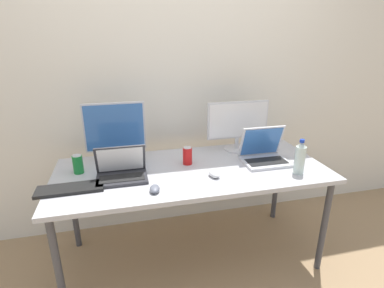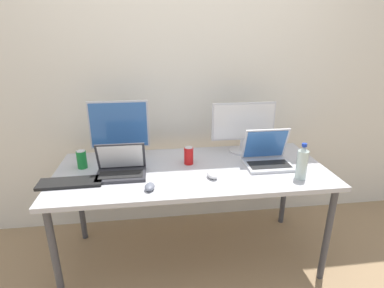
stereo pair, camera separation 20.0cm
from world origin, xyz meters
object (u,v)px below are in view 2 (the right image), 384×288
object	(u,v)px
work_desk	(192,176)
mouse_by_laptop	(212,175)
monitor_center	(243,125)
laptop_secondary	(267,157)
water_bottle	(302,163)
soda_can_by_laptop	(82,159)
mouse_by_keyboard	(150,187)
monitor_left	(119,128)
soda_can_near_keyboard	(189,156)
laptop_silver	(121,168)
keyboard_main	(70,183)

from	to	relation	value
work_desk	mouse_by_laptop	distance (m)	0.21
work_desk	monitor_center	world-z (taller)	monitor_center
monitor_center	laptop_secondary	bearing A→B (deg)	-69.14
water_bottle	soda_can_by_laptop	distance (m)	1.46
monitor_center	soda_can_by_laptop	distance (m)	1.20
mouse_by_keyboard	mouse_by_laptop	xyz separation A→B (m)	(0.40, 0.10, 0.00)
work_desk	monitor_left	bearing A→B (deg)	152.66
soda_can_near_keyboard	mouse_by_laptop	bearing A→B (deg)	-63.13
monitor_left	soda_can_by_laptop	bearing A→B (deg)	-150.38
monitor_left	mouse_by_laptop	distance (m)	0.76
laptop_silver	laptop_secondary	distance (m)	1.01
mouse_by_keyboard	water_bottle	bearing A→B (deg)	10.24
monitor_center	keyboard_main	bearing A→B (deg)	-161.84
laptop_secondary	keyboard_main	distance (m)	1.32
soda_can_by_laptop	laptop_silver	bearing A→B (deg)	-28.22
water_bottle	soda_can_near_keyboard	size ratio (longest dim) A/B	1.89
work_desk	mouse_by_laptop	size ratio (longest dim) A/B	18.09
laptop_secondary	soda_can_near_keyboard	world-z (taller)	laptop_secondary
keyboard_main	mouse_by_laptop	xyz separation A→B (m)	(0.88, -0.03, 0.01)
keyboard_main	soda_can_by_laptop	bearing A→B (deg)	82.90
laptop_silver	soda_can_by_laptop	size ratio (longest dim) A/B	2.51
laptop_secondary	soda_can_near_keyboard	distance (m)	0.55
monitor_left	keyboard_main	distance (m)	0.52
soda_can_near_keyboard	keyboard_main	bearing A→B (deg)	-164.39
monitor_left	laptop_silver	size ratio (longest dim) A/B	1.37
work_desk	laptop_silver	bearing A→B (deg)	-175.56
monitor_center	keyboard_main	size ratio (longest dim) A/B	1.28
monitor_left	monitor_center	size ratio (longest dim) A/B	0.88
laptop_silver	water_bottle	world-z (taller)	water_bottle
work_desk	monitor_center	bearing A→B (deg)	31.81
laptop_secondary	soda_can_by_laptop	size ratio (longest dim) A/B	2.55
monitor_center	water_bottle	world-z (taller)	monitor_center
water_bottle	laptop_secondary	bearing A→B (deg)	119.63
laptop_silver	laptop_secondary	world-z (taller)	laptop_secondary
work_desk	keyboard_main	distance (m)	0.79
mouse_by_laptop	water_bottle	xyz separation A→B (m)	(0.56, -0.08, 0.09)
mouse_by_laptop	soda_can_near_keyboard	bearing A→B (deg)	104.17
monitor_left	monitor_center	distance (m)	0.93
monitor_center	mouse_by_keyboard	xyz separation A→B (m)	(-0.72, -0.53, -0.20)
laptop_silver	laptop_secondary	bearing A→B (deg)	2.08
keyboard_main	mouse_by_keyboard	size ratio (longest dim) A/B	4.05
monitor_center	laptop_silver	bearing A→B (deg)	-161.38
keyboard_main	soda_can_by_laptop	xyz separation A→B (m)	(0.03, 0.24, 0.05)
monitor_left	keyboard_main	size ratio (longest dim) A/B	1.13
monitor_left	monitor_center	world-z (taller)	monitor_left
laptop_secondary	soda_can_near_keyboard	bearing A→B (deg)	171.17
mouse_by_keyboard	soda_can_near_keyboard	xyz separation A→B (m)	(0.28, 0.35, 0.04)
laptop_secondary	mouse_by_keyboard	world-z (taller)	laptop_secondary
keyboard_main	water_bottle	xyz separation A→B (m)	(1.44, -0.11, 0.10)
monitor_center	mouse_by_laptop	bearing A→B (deg)	-127.07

